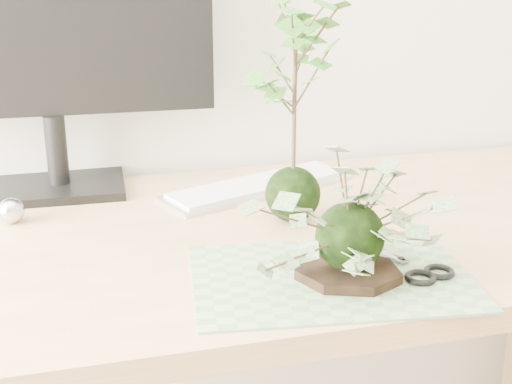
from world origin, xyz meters
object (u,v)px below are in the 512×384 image
at_px(desk, 285,273).
at_px(keyboard, 258,186).
at_px(monitor, 45,28).
at_px(ivy_kokedama, 351,206).
at_px(maple_kokedama, 295,59).

distance_m(desk, keyboard, 0.22).
bearing_deg(monitor, desk, -36.61).
height_order(ivy_kokedama, keyboard, ivy_kokedama).
distance_m(desk, ivy_kokedama, 0.30).
bearing_deg(desk, ivy_kokedama, -83.30).
bearing_deg(monitor, maple_kokedama, -32.75).
xyz_separation_m(desk, maple_kokedama, (0.02, 0.03, 0.37)).
height_order(ivy_kokedama, monitor, monitor).
bearing_deg(monitor, ivy_kokedama, -50.30).
bearing_deg(maple_kokedama, desk, -127.82).
distance_m(ivy_kokedama, monitor, 0.68).
bearing_deg(ivy_kokedama, desk, 96.70).
relative_size(desk, keyboard, 3.88).
bearing_deg(ivy_kokedama, monitor, 127.49).
bearing_deg(desk, keyboard, 88.65).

